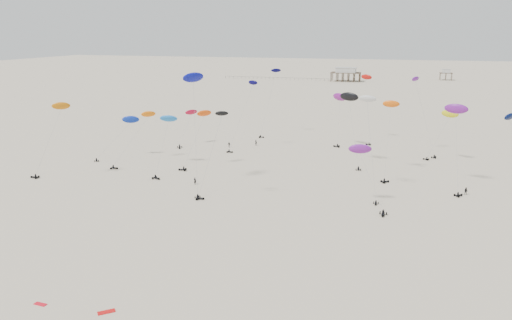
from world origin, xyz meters
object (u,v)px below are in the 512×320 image
(rig_9, at_px, (53,127))
(spectator_0, at_px, (195,184))
(rig_4, at_px, (187,123))
(rig_0, at_px, (366,164))
(pavilion_small, at_px, (446,75))
(pavilion_main, at_px, (346,75))

(rig_9, relative_size, spectator_0, 9.56)
(rig_4, relative_size, rig_9, 0.63)
(rig_0, bearing_deg, pavilion_small, -93.79)
(pavilion_small, height_order, spectator_0, pavilion_small)
(pavilion_small, distance_m, rig_9, 315.87)
(spectator_0, bearing_deg, rig_4, -53.75)
(rig_4, bearing_deg, pavilion_small, -131.87)
(rig_0, relative_size, rig_9, 0.72)
(pavilion_small, bearing_deg, spectator_0, -104.39)
(pavilion_small, height_order, rig_9, rig_9)
(rig_0, relative_size, rig_4, 1.14)
(pavilion_small, xyz_separation_m, spectator_0, (-74.99, -292.18, -3.49))
(rig_0, bearing_deg, rig_4, -32.83)
(rig_0, xyz_separation_m, rig_9, (-74.73, 0.07, 3.79))
(pavilion_main, xyz_separation_m, rig_0, (34.45, -265.92, 4.60))
(spectator_0, bearing_deg, rig_9, 16.07)
(pavilion_small, distance_m, rig_4, 270.56)
(pavilion_main, bearing_deg, rig_4, -96.08)
(pavilion_small, xyz_separation_m, rig_9, (-110.28, -295.85, 9.13))
(rig_4, distance_m, spectator_0, 43.38)
(pavilion_small, xyz_separation_m, rig_4, (-93.83, -253.75, 3.56))
(rig_4, bearing_deg, rig_9, 47.08)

